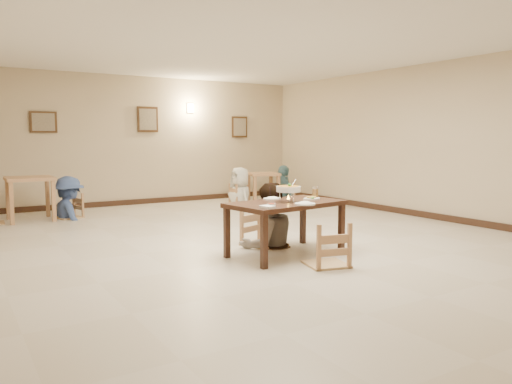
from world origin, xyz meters
TOP-DOWN VIEW (x-y plane):
  - floor at (0.00, 0.00)m, footprint 10.00×10.00m
  - ceiling at (0.00, 0.00)m, footprint 10.00×10.00m
  - wall_back at (0.00, 5.00)m, footprint 10.00×0.00m
  - wall_right at (4.00, 0.00)m, footprint 0.00×10.00m
  - baseboard_back at (0.00, 4.97)m, footprint 8.00×0.06m
  - baseboard_right at (3.97, 0.00)m, footprint 0.06×10.00m
  - picture_a at (-2.20, 4.96)m, footprint 0.55×0.04m
  - picture_b at (0.10, 4.96)m, footprint 0.50×0.04m
  - picture_c at (2.60, 4.96)m, footprint 0.45×0.04m
  - wall_sconce at (1.20, 4.96)m, footprint 0.16×0.05m
  - main_table at (-0.18, -1.08)m, footprint 1.64×1.07m
  - chair_far at (-0.12, -0.41)m, footprint 0.49×0.49m
  - chair_near at (-0.08, -1.81)m, footprint 0.49×0.49m
  - main_diner at (-0.08, -0.50)m, footprint 0.92×0.74m
  - curry_warmer at (-0.16, -1.12)m, footprint 0.36×0.32m
  - rice_plate_far at (-0.20, -0.78)m, footprint 0.26×0.26m
  - rice_plate_near at (-0.15, -1.46)m, footprint 0.26×0.26m
  - fried_plate at (0.26, -1.09)m, footprint 0.25×0.25m
  - chili_dish at (-0.53, -1.27)m, footprint 0.11×0.11m
  - napkin_cutlery at (-0.72, -1.48)m, footprint 0.18×0.27m
  - drink_glass at (0.43, -0.95)m, footprint 0.08×0.08m
  - bg_table_left at (-2.68, 3.76)m, footprint 0.84×0.84m
  - bg_table_right at (2.60, 3.81)m, footprint 0.88×0.88m
  - bg_chair_lr at (-2.00, 3.68)m, footprint 0.43×0.43m
  - bg_chair_rl at (1.99, 3.88)m, footprint 0.42×0.42m
  - bg_chair_rr at (3.22, 3.82)m, footprint 0.46×0.46m
  - bg_diner_b at (-2.00, 3.68)m, footprint 0.86×1.18m
  - bg_diner_c at (1.99, 3.88)m, footprint 0.59×0.87m
  - bg_diner_d at (3.22, 3.82)m, footprint 0.51×1.06m

SIDE VIEW (x-z plane):
  - floor at x=0.00m, z-range 0.00..0.00m
  - baseboard_back at x=0.00m, z-range 0.00..0.12m
  - baseboard_right at x=3.97m, z-range 0.00..0.12m
  - bg_chair_rl at x=1.99m, z-range 0.00..0.89m
  - bg_chair_lr at x=-2.00m, z-range 0.00..0.91m
  - bg_chair_rr at x=3.22m, z-range 0.00..0.98m
  - chair_near at x=-0.08m, z-range 0.00..1.03m
  - chair_far at x=-0.12m, z-range 0.00..1.05m
  - bg_table_right at x=2.60m, z-range 0.22..0.94m
  - main_table at x=-0.18m, z-range 0.28..1.00m
  - bg_table_left at x=-2.68m, z-range 0.28..1.11m
  - chili_dish at x=-0.53m, z-range 0.72..0.74m
  - rice_plate_far at x=-0.20m, z-range 0.70..0.76m
  - rice_plate_near at x=-0.15m, z-range 0.70..0.76m
  - napkin_cutlery at x=-0.72m, z-range 0.72..0.75m
  - fried_plate at x=0.26m, z-range 0.71..0.76m
  - drink_glass at x=0.43m, z-range 0.71..0.88m
  - bg_diner_b at x=-2.00m, z-range 0.00..1.65m
  - bg_diner_c at x=1.99m, z-range 0.00..1.73m
  - bg_diner_d at x=3.22m, z-range 0.00..1.76m
  - curry_warmer at x=-0.16m, z-range 0.74..1.03m
  - main_diner at x=-0.08m, z-range 0.00..1.84m
  - wall_back at x=0.00m, z-range -3.50..6.50m
  - wall_right at x=4.00m, z-range -3.50..6.50m
  - picture_c at x=2.60m, z-range 1.57..2.12m
  - picture_a at x=-2.20m, z-range 1.67..2.12m
  - picture_b at x=0.10m, z-range 1.70..2.30m
  - wall_sconce at x=1.20m, z-range 2.19..2.41m
  - ceiling at x=0.00m, z-range 3.00..3.00m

